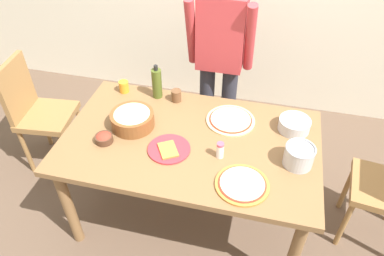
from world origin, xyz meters
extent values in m
plane|color=brown|center=(0.00, 0.00, 0.00)|extent=(8.00, 8.00, 0.00)
cube|color=brown|center=(0.00, 0.00, 0.74)|extent=(1.60, 0.96, 0.04)
cylinder|color=brown|center=(-0.72, -0.40, 0.36)|extent=(0.07, 0.07, 0.72)
cylinder|color=brown|center=(0.72, -0.40, 0.36)|extent=(0.07, 0.07, 0.72)
cylinder|color=brown|center=(-0.72, 0.40, 0.36)|extent=(0.07, 0.07, 0.72)
cylinder|color=brown|center=(0.72, 0.40, 0.36)|extent=(0.07, 0.07, 0.72)
cylinder|color=#2D2D38|center=(-0.05, 0.76, 0.42)|extent=(0.12, 0.12, 0.85)
cylinder|color=#2D2D38|center=(0.13, 0.76, 0.42)|extent=(0.12, 0.12, 0.85)
cube|color=#B7383D|center=(0.04, 0.76, 1.12)|extent=(0.34, 0.20, 0.55)
cylinder|color=#B7383D|center=(-0.17, 0.71, 1.12)|extent=(0.07, 0.21, 0.55)
cylinder|color=#B7383D|center=(0.25, 0.71, 1.12)|extent=(0.07, 0.21, 0.55)
cube|color=olive|center=(-1.25, 0.29, 0.47)|extent=(0.44, 0.44, 0.05)
cube|color=olive|center=(-1.43, 0.27, 0.72)|extent=(0.08, 0.38, 0.45)
cylinder|color=olive|center=(-1.06, 0.14, 0.23)|extent=(0.04, 0.04, 0.45)
cylinder|color=olive|center=(-1.10, 0.48, 0.23)|extent=(0.04, 0.04, 0.45)
cylinder|color=olive|center=(-1.40, 0.10, 0.23)|extent=(0.04, 0.04, 0.45)
cylinder|color=olive|center=(-1.44, 0.44, 0.23)|extent=(0.04, 0.04, 0.45)
cube|color=olive|center=(1.25, 0.14, 0.47)|extent=(0.45, 0.45, 0.05)
cylinder|color=olive|center=(1.10, 0.33, 0.23)|extent=(0.04, 0.04, 0.45)
cylinder|color=olive|center=(1.06, -0.01, 0.23)|extent=(0.04, 0.04, 0.45)
cylinder|color=beige|center=(0.22, 0.24, 0.77)|extent=(0.32, 0.32, 0.01)
cylinder|color=#B22D1E|center=(0.22, 0.24, 0.77)|extent=(0.28, 0.28, 0.00)
cylinder|color=beige|center=(0.22, 0.24, 0.78)|extent=(0.26, 0.26, 0.00)
cylinder|color=#C67A33|center=(0.37, -0.30, 0.77)|extent=(0.30, 0.30, 0.01)
cylinder|color=#B22D1E|center=(0.37, -0.30, 0.77)|extent=(0.26, 0.26, 0.00)
cylinder|color=beige|center=(0.37, -0.30, 0.78)|extent=(0.25, 0.25, 0.00)
cylinder|color=red|center=(-0.10, -0.12, 0.77)|extent=(0.26, 0.26, 0.01)
cube|color=#CC8438|center=(-0.10, -0.14, 0.78)|extent=(0.16, 0.17, 0.01)
cylinder|color=brown|center=(-0.39, 0.04, 0.81)|extent=(0.28, 0.28, 0.10)
ellipsoid|color=beige|center=(-0.39, 0.04, 0.85)|extent=(0.25, 0.25, 0.05)
cylinder|color=#B7B7BC|center=(0.62, 0.25, 0.80)|extent=(0.20, 0.20, 0.08)
cylinder|color=#4C2D1E|center=(-0.51, -0.15, 0.78)|extent=(0.11, 0.11, 0.04)
ellipsoid|color=#9E3323|center=(-0.51, -0.15, 0.80)|extent=(0.10, 0.10, 0.05)
cylinder|color=#47561E|center=(-0.34, 0.39, 0.87)|extent=(0.07, 0.07, 0.22)
cylinder|color=black|center=(-0.34, 0.39, 1.00)|extent=(0.03, 0.03, 0.04)
cylinder|color=#B7B7BC|center=(0.65, -0.06, 0.82)|extent=(0.17, 0.17, 0.12)
torus|color=#A5A5AD|center=(0.65, -0.06, 0.88)|extent=(0.17, 0.17, 0.01)
cylinder|color=orange|center=(-0.59, 0.39, 0.80)|extent=(0.07, 0.07, 0.08)
cylinder|color=brown|center=(-0.19, 0.37, 0.80)|extent=(0.07, 0.07, 0.08)
cylinder|color=white|center=(0.21, -0.11, 0.81)|extent=(0.04, 0.04, 0.09)
cylinder|color=#D84C66|center=(0.21, -0.11, 0.86)|extent=(0.04, 0.04, 0.02)
camera|label=1|loc=(0.41, -1.61, 2.29)|focal=33.83mm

